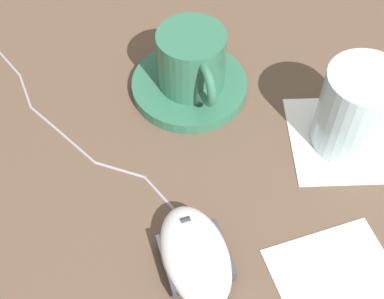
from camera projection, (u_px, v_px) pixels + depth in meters
ground_plane at (240, 151)px, 0.57m from camera, size 3.00×3.00×0.00m
saucer at (190, 86)px, 0.62m from camera, size 0.13×0.13×0.01m
coffee_cup at (192, 61)px, 0.59m from camera, size 0.08×0.11×0.07m
computer_mouse at (195, 255)px, 0.48m from camera, size 0.08×0.11×0.04m
mouse_cable at (56, 113)px, 0.60m from camera, size 0.24×0.31×0.00m
napkin_under_glass at (346, 139)px, 0.58m from camera, size 0.13×0.13×0.00m
drinking_glass at (357, 108)px, 0.54m from camera, size 0.08×0.08×0.09m
napkin_spare at (341, 286)px, 0.48m from camera, size 0.13×0.13×0.00m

